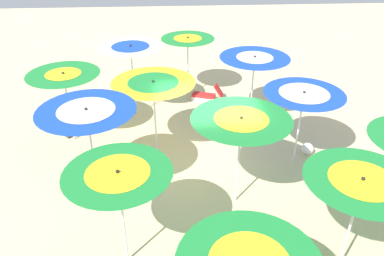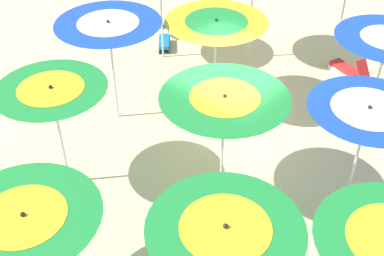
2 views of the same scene
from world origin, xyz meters
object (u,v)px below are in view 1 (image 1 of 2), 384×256
object	(u,v)px
beach_umbrella_6	(241,127)
beach_umbrella_9	(254,62)
beach_umbrella_10	(303,99)
beach_umbrella_0	(64,80)
beach_umbrella_1	(87,117)
lounger_1	(64,126)
beach_umbrella_7	(361,187)
beach_ball	(308,149)
beach_umbrella_5	(154,88)
lounger_3	(206,95)
beach_umbrella_4	(131,52)
beach_umbrella_2	(119,180)
beach_umbrella_8	(188,43)

from	to	relation	value
beach_umbrella_6	beach_umbrella_9	distance (m)	4.24
beach_umbrella_9	beach_umbrella_10	world-z (taller)	beach_umbrella_9
beach_umbrella_0	beach_umbrella_1	world-z (taller)	beach_umbrella_1
beach_umbrella_9	lounger_1	world-z (taller)	beach_umbrella_9
beach_umbrella_7	beach_ball	xyz separation A→B (m)	(0.67, 4.17, -1.96)
beach_umbrella_5	beach_umbrella_9	bearing A→B (deg)	30.30
beach_umbrella_1	lounger_3	size ratio (longest dim) A/B	2.06
beach_umbrella_10	lounger_3	world-z (taller)	beach_umbrella_10
beach_umbrella_1	beach_umbrella_10	world-z (taller)	beach_umbrella_1
beach_umbrella_5	beach_umbrella_6	distance (m)	3.02
beach_umbrella_6	beach_umbrella_7	bearing A→B (deg)	-51.54
beach_umbrella_5	lounger_1	world-z (taller)	beach_umbrella_5
beach_umbrella_0	beach_umbrella_1	distance (m)	3.00
lounger_1	beach_ball	bearing A→B (deg)	33.70
beach_umbrella_6	beach_umbrella_4	bearing A→B (deg)	120.51
beach_umbrella_2	beach_umbrella_8	world-z (taller)	beach_umbrella_2
beach_umbrella_7	beach_umbrella_10	world-z (taller)	beach_umbrella_7
beach_umbrella_5	beach_umbrella_8	world-z (taller)	beach_umbrella_5
beach_umbrella_5	lounger_3	distance (m)	4.31
beach_umbrella_2	beach_ball	world-z (taller)	beach_umbrella_2
beach_umbrella_2	beach_umbrella_5	world-z (taller)	beach_umbrella_5
beach_umbrella_4	beach_umbrella_5	world-z (taller)	beach_umbrella_4
beach_umbrella_2	beach_umbrella_4	distance (m)	6.48
beach_umbrella_2	beach_umbrella_7	distance (m)	4.37
beach_umbrella_2	beach_umbrella_5	bearing A→B (deg)	82.12
beach_umbrella_6	beach_umbrella_0	bearing A→B (deg)	145.39
beach_umbrella_2	beach_umbrella_8	bearing A→B (deg)	77.97
beach_umbrella_6	beach_umbrella_9	world-z (taller)	beach_umbrella_6
lounger_3	beach_ball	world-z (taller)	lounger_3
lounger_1	beach_ball	distance (m)	7.68
beach_umbrella_1	beach_umbrella_8	distance (m)	6.31
beach_umbrella_8	beach_umbrella_9	bearing A→B (deg)	-46.16
beach_ball	beach_umbrella_6	bearing A→B (deg)	-141.70
beach_umbrella_10	beach_ball	xyz separation A→B (m)	(0.51, 0.37, -1.82)
beach_umbrella_6	beach_umbrella_10	bearing A→B (deg)	38.99
beach_umbrella_8	lounger_1	world-z (taller)	beach_umbrella_8
beach_umbrella_1	beach_umbrella_6	size ratio (longest dim) A/B	1.04
beach_umbrella_5	beach_umbrella_8	distance (m)	4.08
beach_umbrella_0	beach_umbrella_10	world-z (taller)	beach_umbrella_0
beach_umbrella_4	lounger_3	world-z (taller)	beach_umbrella_4
beach_umbrella_6	lounger_1	distance (m)	6.53
beach_umbrella_6	beach_umbrella_10	xyz separation A→B (m)	(1.94, 1.57, -0.14)
beach_umbrella_8	beach_umbrella_9	world-z (taller)	beach_umbrella_9
beach_umbrella_2	beach_umbrella_9	distance (m)	6.90
beach_umbrella_8	beach_ball	world-z (taller)	beach_umbrella_8
beach_umbrella_8	beach_umbrella_9	xyz separation A→B (m)	(2.01, -2.09, 0.02)
beach_umbrella_1	beach_umbrella_2	distance (m)	2.36
lounger_3	beach_ball	bearing A→B (deg)	144.94
beach_umbrella_0	beach_umbrella_1	xyz separation A→B (m)	(1.15, -2.76, 0.27)
beach_umbrella_6	beach_umbrella_8	world-z (taller)	beach_umbrella_6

